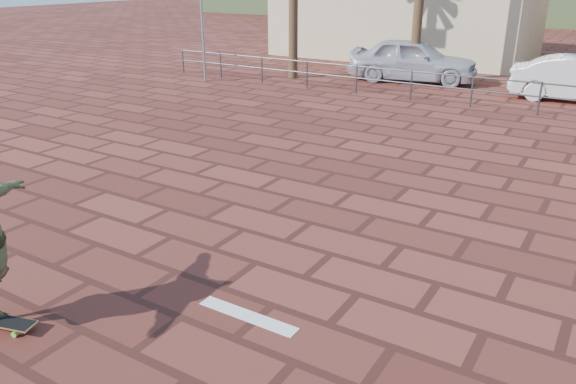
# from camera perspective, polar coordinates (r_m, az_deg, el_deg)

# --- Properties ---
(ground) EXTENTS (120.00, 120.00, 0.00)m
(ground) POSITION_cam_1_polar(r_m,az_deg,el_deg) (8.46, -3.26, -7.18)
(ground) COLOR brown
(ground) RESTS_ON ground
(paint_stripe) EXTENTS (1.40, 0.22, 0.01)m
(paint_stripe) POSITION_cam_1_polar(r_m,az_deg,el_deg) (7.28, -4.11, -12.43)
(paint_stripe) COLOR white
(paint_stripe) RESTS_ON ground
(guardrail) EXTENTS (24.06, 0.06, 1.00)m
(guardrail) POSITION_cam_1_polar(r_m,az_deg,el_deg) (18.86, 18.23, 10.22)
(guardrail) COLOR #47494F
(guardrail) RESTS_ON ground
(building_west) EXTENTS (12.60, 7.60, 4.50)m
(building_west) POSITION_cam_1_polar(r_m,az_deg,el_deg) (29.93, 12.02, 17.78)
(building_west) COLOR beige
(building_west) RESTS_ON ground
(car_silver) EXTENTS (5.13, 2.79, 1.66)m
(car_silver) POSITION_cam_1_polar(r_m,az_deg,el_deg) (22.82, 12.57, 12.97)
(car_silver) COLOR #B8BAC0
(car_silver) RESTS_ON ground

